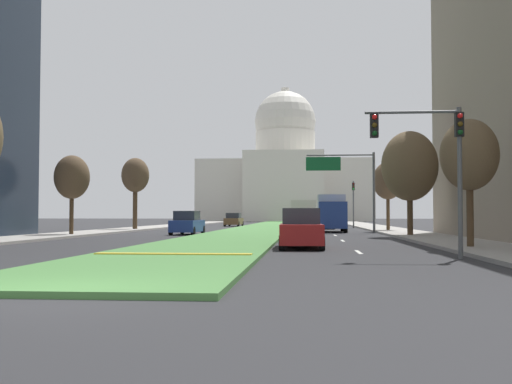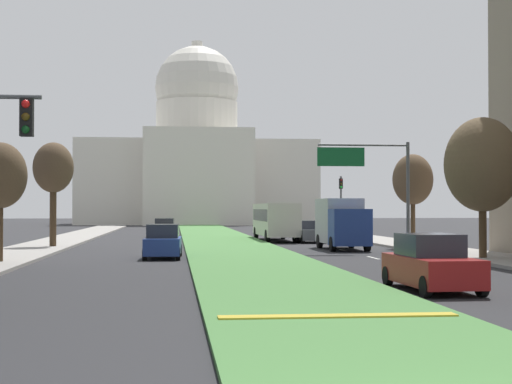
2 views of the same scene
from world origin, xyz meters
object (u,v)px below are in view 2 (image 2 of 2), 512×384
object	(u,v)px
sedan_lead_stopped	(431,264)
sedan_distant	(309,232)
street_tree_left_far	(53,169)
overhead_guide_sign	(374,173)
sedan_midblock	(163,242)
traffic_light_far_right	(341,199)
street_tree_right_far	(413,180)
city_bus	(275,219)
box_truck_delivery	(342,223)
sedan_far_horizon	(165,228)
street_tree_right_mid	(482,165)
street_tree_left_mid	(0,176)
capitol_building	(197,160)

from	to	relation	value
sedan_lead_stopped	sedan_distant	distance (m)	34.94
street_tree_left_far	overhead_guide_sign	bearing A→B (deg)	-18.85
street_tree_left_far	sedan_midblock	bearing A→B (deg)	-56.51
traffic_light_far_right	overhead_guide_sign	xyz separation A→B (m)	(-1.86, -17.98, 1.33)
traffic_light_far_right	sedan_lead_stopped	world-z (taller)	traffic_light_far_right
traffic_light_far_right	street_tree_left_far	bearing A→B (deg)	-151.96
street_tree_right_far	overhead_guide_sign	bearing A→B (deg)	-128.65
traffic_light_far_right	sedan_lead_stopped	distance (m)	39.69
city_bus	box_truck_delivery	bearing A→B (deg)	-80.02
overhead_guide_sign	sedan_midblock	distance (m)	13.50
city_bus	sedan_far_horizon	bearing A→B (deg)	133.39
sedan_midblock	sedan_far_horizon	world-z (taller)	sedan_midblock
sedan_distant	city_bus	distance (m)	4.35
overhead_guide_sign	sedan_distant	size ratio (longest dim) A/B	1.45
sedan_lead_stopped	street_tree_left_far	bearing A→B (deg)	119.55
sedan_lead_stopped	sedan_midblock	bearing A→B (deg)	116.86
street_tree_right_far	sedan_lead_stopped	size ratio (longest dim) A/B	1.30
street_tree_left_far	city_bus	xyz separation A→B (m)	(15.82, 10.65, -3.35)
street_tree_right_far	sedan_lead_stopped	world-z (taller)	street_tree_right_far
street_tree_right_mid	sedan_distant	bearing A→B (deg)	103.51
overhead_guide_sign	street_tree_left_mid	xyz separation A→B (m)	(-19.64, -8.04, -0.57)
street_tree_left_mid	box_truck_delivery	world-z (taller)	street_tree_left_mid
sedan_far_horizon	overhead_guide_sign	bearing A→B (deg)	-64.88
capitol_building	city_bus	world-z (taller)	capitol_building
sedan_far_horizon	box_truck_delivery	bearing A→B (deg)	-64.01
street_tree_right_far	sedan_distant	bearing A→B (deg)	120.95
sedan_lead_stopped	sedan_far_horizon	distance (m)	48.76
box_truck_delivery	sedan_lead_stopped	bearing A→B (deg)	-95.62
street_tree_left_mid	sedan_midblock	xyz separation A→B (m)	(7.41, 3.80, -3.25)
capitol_building	street_tree_right_mid	bearing A→B (deg)	-82.84
street_tree_right_far	sedan_distant	size ratio (longest dim) A/B	1.37
box_truck_delivery	city_bus	distance (m)	14.03
sedan_lead_stopped	city_bus	world-z (taller)	city_bus
overhead_guide_sign	street_tree_right_mid	distance (m)	8.34
overhead_guide_sign	city_bus	xyz separation A→B (m)	(-3.62, 17.28, -2.88)
street_tree_left_mid	sedan_midblock	size ratio (longest dim) A/B	1.28
traffic_light_far_right	street_tree_right_mid	world-z (taller)	street_tree_right_mid
street_tree_right_far	sedan_lead_stopped	bearing A→B (deg)	-105.94
sedan_midblock	street_tree_right_far	bearing A→B (deg)	29.32
traffic_light_far_right	sedan_lead_stopped	size ratio (longest dim) A/B	1.11
street_tree_left_far	sedan_lead_stopped	distance (m)	32.35
sedan_lead_stopped	city_bus	distance (m)	38.55
capitol_building	street_tree_right_far	xyz separation A→B (m)	(11.77, -79.65, -6.10)
sedan_distant	street_tree_left_far	bearing A→B (deg)	-158.73
street_tree_left_mid	street_tree_left_far	distance (m)	14.72
capitol_building	sedan_distant	size ratio (longest dim) A/B	8.47
capitol_building	street_tree_left_mid	xyz separation A→B (m)	(-11.68, -92.46, -6.46)
sedan_lead_stopped	city_bus	xyz separation A→B (m)	(0.00, 38.54, 0.93)
traffic_light_far_right	box_truck_delivery	bearing A→B (deg)	-101.86
sedan_midblock	sedan_far_horizon	distance (m)	30.94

